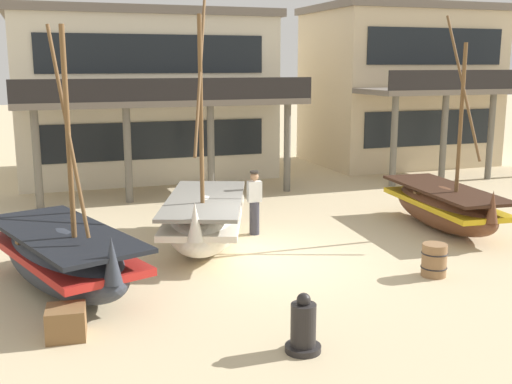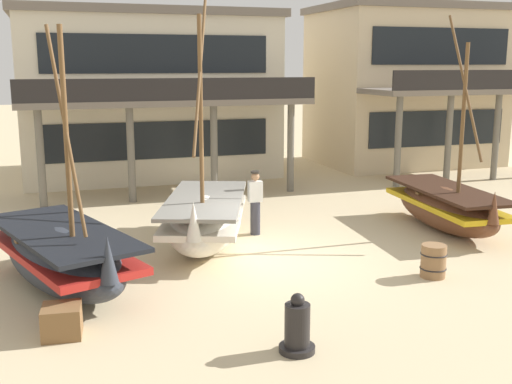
{
  "view_description": "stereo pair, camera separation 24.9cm",
  "coord_description": "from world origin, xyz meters",
  "px_view_note": "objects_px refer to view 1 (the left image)",
  "views": [
    {
      "loc": [
        -4.78,
        -12.71,
        4.41
      ],
      "look_at": [
        0.0,
        1.0,
        1.4
      ],
      "focal_mm": 43.74,
      "sensor_mm": 36.0,
      "label": 1
    },
    {
      "loc": [
        -4.55,
        -12.79,
        4.41
      ],
      "look_at": [
        0.0,
        1.0,
        1.4
      ],
      "focal_mm": 43.74,
      "sensor_mm": 36.0,
      "label": 2
    }
  ],
  "objects_px": {
    "fishing_boat_near_left": "(205,219)",
    "capstan_winch": "(303,328)",
    "fishing_boat_far_right": "(65,257)",
    "fishing_boat_centre_large": "(444,206)",
    "harbor_building_annex": "(399,86)",
    "harbor_building_main": "(141,94)",
    "wooden_barrel": "(434,260)",
    "cargo_crate": "(66,322)",
    "fisherman_by_hull": "(254,203)"
  },
  "relations": [
    {
      "from": "fishing_boat_near_left",
      "to": "harbor_building_main",
      "type": "distance_m",
      "value": 11.38
    },
    {
      "from": "fishing_boat_far_right",
      "to": "capstan_winch",
      "type": "bearing_deg",
      "value": -50.48
    },
    {
      "from": "fishing_boat_near_left",
      "to": "fisherman_by_hull",
      "type": "relative_size",
      "value": 3.56
    },
    {
      "from": "fishing_boat_centre_large",
      "to": "capstan_winch",
      "type": "height_order",
      "value": "fishing_boat_centre_large"
    },
    {
      "from": "fishing_boat_centre_large",
      "to": "harbor_building_annex",
      "type": "distance_m",
      "value": 12.1
    },
    {
      "from": "harbor_building_annex",
      "to": "capstan_winch",
      "type": "bearing_deg",
      "value": -125.68
    },
    {
      "from": "fishing_boat_centre_large",
      "to": "wooden_barrel",
      "type": "relative_size",
      "value": 8.04
    },
    {
      "from": "capstan_winch",
      "to": "wooden_barrel",
      "type": "bearing_deg",
      "value": 30.12
    },
    {
      "from": "capstan_winch",
      "to": "harbor_building_annex",
      "type": "distance_m",
      "value": 20.12
    },
    {
      "from": "fisherman_by_hull",
      "to": "wooden_barrel",
      "type": "relative_size",
      "value": 2.41
    },
    {
      "from": "fishing_boat_near_left",
      "to": "wooden_barrel",
      "type": "bearing_deg",
      "value": -43.11
    },
    {
      "from": "fishing_boat_near_left",
      "to": "fisherman_by_hull",
      "type": "bearing_deg",
      "value": 22.27
    },
    {
      "from": "harbor_building_main",
      "to": "fishing_boat_centre_large",
      "type": "bearing_deg",
      "value": -61.86
    },
    {
      "from": "fishing_boat_near_left",
      "to": "wooden_barrel",
      "type": "relative_size",
      "value": 8.56
    },
    {
      "from": "fishing_boat_centre_large",
      "to": "capstan_winch",
      "type": "bearing_deg",
      "value": -139.76
    },
    {
      "from": "fishing_boat_far_right",
      "to": "wooden_barrel",
      "type": "height_order",
      "value": "fishing_boat_far_right"
    },
    {
      "from": "fishing_boat_centre_large",
      "to": "wooden_barrel",
      "type": "height_order",
      "value": "fishing_boat_centre_large"
    },
    {
      "from": "fishing_boat_centre_large",
      "to": "harbor_building_annex",
      "type": "bearing_deg",
      "value": 64.52
    },
    {
      "from": "capstan_winch",
      "to": "cargo_crate",
      "type": "bearing_deg",
      "value": 153.26
    },
    {
      "from": "fishing_boat_near_left",
      "to": "cargo_crate",
      "type": "relative_size",
      "value": 9.61
    },
    {
      "from": "fishing_boat_near_left",
      "to": "cargo_crate",
      "type": "bearing_deg",
      "value": -128.84
    },
    {
      "from": "harbor_building_annex",
      "to": "cargo_crate",
      "type": "bearing_deg",
      "value": -136.24
    },
    {
      "from": "harbor_building_annex",
      "to": "fishing_boat_centre_large",
      "type": "bearing_deg",
      "value": -115.48
    },
    {
      "from": "fishing_boat_centre_large",
      "to": "capstan_winch",
      "type": "relative_size",
      "value": 5.87
    },
    {
      "from": "wooden_barrel",
      "to": "harbor_building_annex",
      "type": "relative_size",
      "value": 0.08
    },
    {
      "from": "fishing_boat_near_left",
      "to": "fishing_boat_far_right",
      "type": "bearing_deg",
      "value": -149.29
    },
    {
      "from": "harbor_building_annex",
      "to": "fisherman_by_hull",
      "type": "bearing_deg",
      "value": -136.76
    },
    {
      "from": "cargo_crate",
      "to": "harbor_building_main",
      "type": "xyz_separation_m",
      "value": [
        3.78,
        15.41,
        2.95
      ]
    },
    {
      "from": "cargo_crate",
      "to": "fishing_boat_far_right",
      "type": "bearing_deg",
      "value": 87.3
    },
    {
      "from": "fishing_boat_far_right",
      "to": "wooden_barrel",
      "type": "xyz_separation_m",
      "value": [
        7.35,
        -1.73,
        -0.32
      ]
    },
    {
      "from": "fishing_boat_far_right",
      "to": "harbor_building_annex",
      "type": "height_order",
      "value": "harbor_building_annex"
    },
    {
      "from": "capstan_winch",
      "to": "wooden_barrel",
      "type": "relative_size",
      "value": 1.37
    },
    {
      "from": "fishing_boat_near_left",
      "to": "fishing_boat_far_right",
      "type": "distance_m",
      "value": 3.91
    },
    {
      "from": "capstan_winch",
      "to": "cargo_crate",
      "type": "relative_size",
      "value": 1.54
    },
    {
      "from": "fishing_boat_centre_large",
      "to": "fishing_boat_near_left",
      "type": "bearing_deg",
      "value": 175.38
    },
    {
      "from": "fishing_boat_near_left",
      "to": "capstan_winch",
      "type": "height_order",
      "value": "fishing_boat_near_left"
    },
    {
      "from": "fishing_boat_near_left",
      "to": "fishing_boat_centre_large",
      "type": "bearing_deg",
      "value": -4.62
    },
    {
      "from": "fishing_boat_far_right",
      "to": "harbor_building_main",
      "type": "bearing_deg",
      "value": 74.35
    },
    {
      "from": "fishing_boat_centre_large",
      "to": "fisherman_by_hull",
      "type": "bearing_deg",
      "value": 167.29
    },
    {
      "from": "harbor_building_annex",
      "to": "harbor_building_main",
      "type": "bearing_deg",
      "value": 174.97
    },
    {
      "from": "fishing_boat_centre_large",
      "to": "fishing_boat_far_right",
      "type": "relative_size",
      "value": 1.1
    },
    {
      "from": "harbor_building_annex",
      "to": "fishing_boat_far_right",
      "type": "bearing_deg",
      "value": -141.01
    },
    {
      "from": "wooden_barrel",
      "to": "capstan_winch",
      "type": "bearing_deg",
      "value": -149.88
    },
    {
      "from": "fishing_boat_far_right",
      "to": "fishing_boat_centre_large",
      "type": "bearing_deg",
      "value": 8.48
    },
    {
      "from": "fishing_boat_far_right",
      "to": "harbor_building_annex",
      "type": "relative_size",
      "value": 0.62
    },
    {
      "from": "fishing_boat_far_right",
      "to": "capstan_winch",
      "type": "distance_m",
      "value": 5.27
    },
    {
      "from": "fisherman_by_hull",
      "to": "wooden_barrel",
      "type": "bearing_deg",
      "value": -60.04
    },
    {
      "from": "fishing_boat_near_left",
      "to": "wooden_barrel",
      "type": "xyz_separation_m",
      "value": [
        3.99,
        -3.73,
        -0.33
      ]
    },
    {
      "from": "wooden_barrel",
      "to": "cargo_crate",
      "type": "xyz_separation_m",
      "value": [
        -7.46,
        -0.58,
        -0.09
      ]
    },
    {
      "from": "capstan_winch",
      "to": "harbor_building_main",
      "type": "height_order",
      "value": "harbor_building_main"
    }
  ]
}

